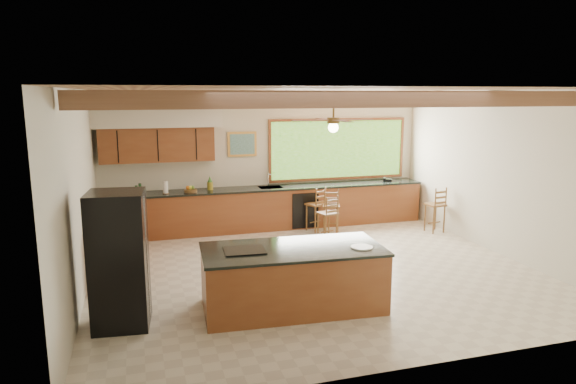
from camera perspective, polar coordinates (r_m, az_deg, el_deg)
name	(u,v)px	position (r m, az deg, el deg)	size (l,w,h in m)	color
ground	(314,270)	(8.76, 2.92, -8.70)	(7.20, 7.20, 0.00)	beige
room_shell	(293,136)	(8.85, 0.61, 6.22)	(7.27, 6.54, 3.02)	beige
counter_run	(237,214)	(10.76, -5.65, -2.43)	(7.12, 3.10, 1.22)	brown
island	(293,278)	(7.17, 0.52, -9.50)	(2.54, 1.32, 0.88)	brown
refrigerator	(119,260)	(6.84, -18.25, -7.19)	(0.74, 0.73, 1.75)	black
bar_stool_a	(316,205)	(11.02, 3.18, -1.48)	(0.46, 0.46, 0.97)	brown
bar_stool_b	(328,214)	(10.27, 4.51, -2.49)	(0.42, 0.42, 0.95)	brown
bar_stool_c	(332,207)	(10.85, 4.91, -1.66)	(0.45, 0.45, 0.99)	brown
bar_stool_d	(437,206)	(11.36, 16.18, -1.47)	(0.40, 0.40, 0.99)	brown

